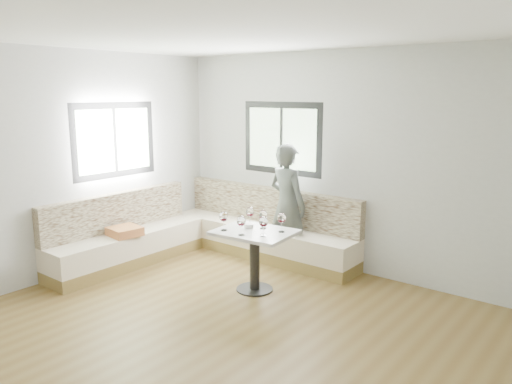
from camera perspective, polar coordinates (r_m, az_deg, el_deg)
room at (r=4.59m, az=-6.33°, el=0.40°), size 5.01×5.01×2.81m
banquette at (r=6.95m, az=-5.96°, el=-4.98°), size 2.90×2.80×0.95m
table at (r=5.77m, az=-0.17°, el=-6.18°), size 0.94×0.76×0.72m
person at (r=6.59m, az=3.60°, el=-1.49°), size 0.65×0.49×1.63m
olive_ramekin at (r=5.85m, az=-0.84°, el=-3.87°), size 0.11×0.11×0.04m
wine_glass_a at (r=5.71m, az=-3.72°, el=-2.90°), size 0.10×0.10×0.22m
wine_glass_b at (r=5.51m, az=-1.70°, el=-3.41°), size 0.10×0.10×0.22m
wine_glass_c at (r=5.48m, az=0.85°, el=-3.50°), size 0.10×0.10×0.22m
wine_glass_d at (r=5.78m, az=0.81°, el=-2.71°), size 0.10×0.10×0.22m
wine_glass_e at (r=5.64m, az=2.94°, el=-3.06°), size 0.10×0.10×0.22m
wine_glass_f at (r=5.92m, az=-0.70°, el=-2.36°), size 0.10×0.10×0.22m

